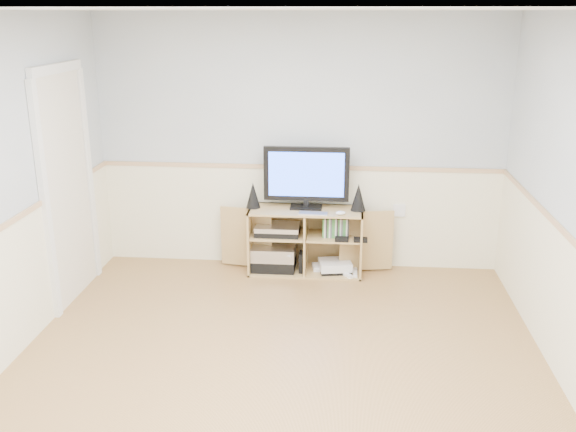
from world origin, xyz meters
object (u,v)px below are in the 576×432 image
object	(u,v)px
monitor	(306,176)
game_consoles	(334,266)
media_cabinet	(306,239)
keyboard	(313,213)

from	to	relation	value
monitor	game_consoles	xyz separation A→B (m)	(0.29, -0.06, -0.91)
media_cabinet	keyboard	world-z (taller)	keyboard
keyboard	media_cabinet	bearing A→B (deg)	115.02
media_cabinet	monitor	bearing A→B (deg)	-90.00
monitor	game_consoles	bearing A→B (deg)	-11.97
keyboard	game_consoles	distance (m)	0.63
media_cabinet	keyboard	distance (m)	0.39
media_cabinet	game_consoles	xyz separation A→B (m)	(0.29, -0.06, -0.26)
keyboard	game_consoles	world-z (taller)	keyboard
monitor	game_consoles	world-z (taller)	monitor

